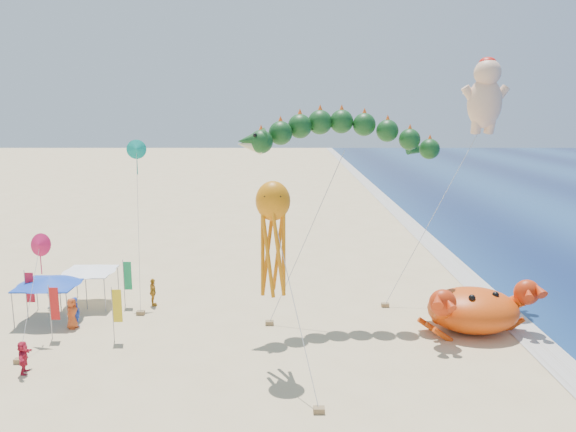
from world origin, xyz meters
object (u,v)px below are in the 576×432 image
object	(u,v)px
dragon_kite	(342,140)
canopy_white	(89,269)
octopus_kite	(273,230)
crab_inflatable	(474,309)
cherub_kite	(485,94)
canopy_blue	(50,281)

from	to	relation	value
dragon_kite	canopy_white	bearing A→B (deg)	172.68
octopus_kite	dragon_kite	bearing A→B (deg)	60.52
crab_inflatable	cherub_kite	xyz separation A→B (m)	(2.27, 6.99, 12.52)
crab_inflatable	canopy_blue	world-z (taller)	crab_inflatable
canopy_blue	octopus_kite	bearing A→B (deg)	-24.72
crab_inflatable	octopus_kite	distance (m)	13.67
octopus_kite	crab_inflatable	bearing A→B (deg)	20.61
dragon_kite	octopus_kite	bearing A→B (deg)	-119.48
crab_inflatable	octopus_kite	xyz separation A→B (m)	(-11.64, -4.38, 5.68)
crab_inflatable	dragon_kite	distance (m)	12.62
canopy_white	crab_inflatable	bearing A→B (deg)	-11.16
crab_inflatable	cherub_kite	size ratio (longest dim) A/B	0.44
canopy_blue	cherub_kite	bearing A→B (deg)	9.94
dragon_kite	canopy_white	size ratio (longest dim) A/B	3.67
cherub_kite	octopus_kite	bearing A→B (deg)	-140.74
cherub_kite	octopus_kite	distance (m)	19.22
octopus_kite	canopy_blue	size ratio (longest dim) A/B	2.48
crab_inflatable	canopy_blue	xyz separation A→B (m)	(-25.70, 2.09, 1.05)
cherub_kite	canopy_blue	size ratio (longest dim) A/B	4.26
crab_inflatable	dragon_kite	world-z (taller)	dragon_kite
octopus_kite	canopy_white	distance (m)	16.21
dragon_kite	canopy_white	xyz separation A→B (m)	(-16.52, 2.12, -8.61)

